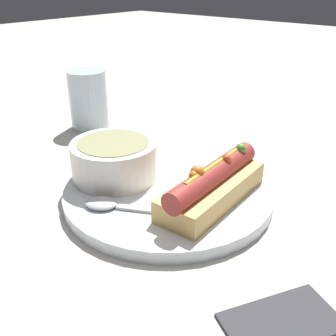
# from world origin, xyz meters

# --- Properties ---
(ground_plane) EXTENTS (4.00, 4.00, 0.00)m
(ground_plane) POSITION_xyz_m (0.00, 0.00, 0.00)
(ground_plane) COLOR #BCB7AD
(dinner_plate) EXTENTS (0.28, 0.28, 0.02)m
(dinner_plate) POSITION_xyz_m (0.00, 0.00, 0.01)
(dinner_plate) COLOR white
(dinner_plate) RESTS_ON ground_plane
(hot_dog) EXTENTS (0.17, 0.07, 0.06)m
(hot_dog) POSITION_xyz_m (0.01, -0.06, 0.04)
(hot_dog) COLOR #DBAD60
(hot_dog) RESTS_ON dinner_plate
(soup_bowl) EXTENTS (0.12, 0.12, 0.05)m
(soup_bowl) POSITION_xyz_m (-0.03, 0.08, 0.05)
(soup_bowl) COLOR silver
(soup_bowl) RESTS_ON dinner_plate
(spoon) EXTENTS (0.09, 0.13, 0.01)m
(spoon) POSITION_xyz_m (-0.08, 0.02, 0.02)
(spoon) COLOR #B7B7BC
(spoon) RESTS_ON dinner_plate
(drinking_glass) EXTENTS (0.07, 0.07, 0.11)m
(drinking_glass) POSITION_xyz_m (0.11, 0.29, 0.06)
(drinking_glass) COLOR silver
(drinking_glass) RESTS_ON ground_plane
(napkin) EXTENTS (0.12, 0.10, 0.01)m
(napkin) POSITION_xyz_m (-0.10, -0.21, 0.00)
(napkin) COLOR #333338
(napkin) RESTS_ON ground_plane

